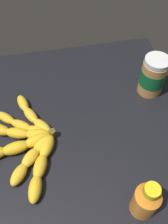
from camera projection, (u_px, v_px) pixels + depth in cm
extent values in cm
cube|color=black|center=(82.00, 138.00, 79.52)|extent=(82.85, 71.91, 4.66)
ellipsoid|color=gold|center=(42.00, 126.00, 77.59)|extent=(7.58, 6.95, 3.07)
ellipsoid|color=gold|center=(31.00, 115.00, 80.06)|extent=(7.85, 6.11, 3.07)
ellipsoid|color=gold|center=(23.00, 103.00, 82.94)|extent=(7.84, 5.05, 3.07)
ellipsoid|color=gold|center=(39.00, 131.00, 76.71)|extent=(5.92, 7.97, 2.86)
ellipsoid|color=gold|center=(21.00, 125.00, 77.91)|extent=(6.62, 7.78, 2.86)
ellipsoid|color=gold|center=(6.00, 118.00, 79.57)|extent=(7.19, 7.43, 2.86)
ellipsoid|color=gold|center=(37.00, 134.00, 75.71)|extent=(4.54, 7.99, 3.36)
ellipsoid|color=gold|center=(18.00, 133.00, 75.91)|extent=(5.61, 8.22, 3.36)
ellipsoid|color=gold|center=(38.00, 140.00, 74.33)|extent=(5.89, 8.93, 3.65)
ellipsoid|color=gold|center=(16.00, 148.00, 72.74)|extent=(4.87, 8.69, 3.65)
ellipsoid|color=yellow|center=(43.00, 144.00, 73.77)|extent=(7.08, 7.37, 3.34)
ellipsoid|color=yellow|center=(30.00, 158.00, 71.03)|extent=(7.39, 7.05, 3.34)
ellipsoid|color=yellow|center=(19.00, 174.00, 68.09)|extent=(7.58, 6.63, 3.34)
ellipsoid|color=gold|center=(47.00, 147.00, 73.06)|extent=(8.59, 6.63, 3.50)
ellipsoid|color=gold|center=(40.00, 166.00, 69.40)|extent=(8.58, 6.00, 3.50)
ellipsoid|color=gold|center=(35.00, 189.00, 65.67)|extent=(8.47, 5.29, 3.50)
cylinder|color=brown|center=(52.00, 134.00, 75.69)|extent=(2.00, 2.00, 3.00)
cylinder|color=#BF8442|center=(152.00, 78.00, 83.58)|extent=(8.25, 8.25, 12.32)
cylinder|color=#0F592D|center=(153.00, 76.00, 83.09)|extent=(8.41, 8.41, 5.54)
cylinder|color=silver|center=(157.00, 61.00, 77.94)|extent=(8.00, 8.00, 1.74)
cylinder|color=orange|center=(145.00, 202.00, 60.94)|extent=(6.35, 6.35, 8.97)
cone|color=orange|center=(150.00, 194.00, 56.42)|extent=(6.35, 6.35, 2.30)
cylinder|color=yellow|center=(152.00, 191.00, 54.62)|extent=(3.65, 3.65, 2.19)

